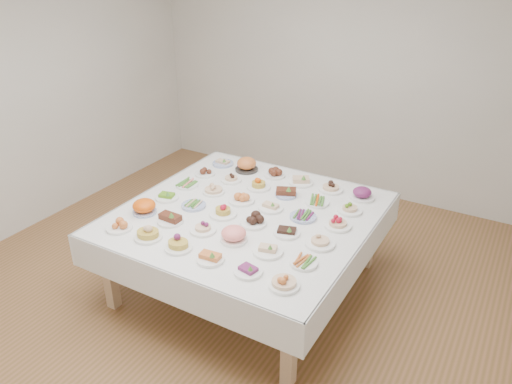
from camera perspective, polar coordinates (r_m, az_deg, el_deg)
The scene contains 38 objects.
room_envelope at distance 3.83m, azimuth -3.59°, elevation 11.83°, with size 5.02×5.02×2.81m.
display_table at distance 4.28m, azimuth -1.01°, elevation -3.17°, with size 2.06×2.06×0.75m.
dish_0 at distance 4.13m, azimuth -15.41°, elevation -3.61°, with size 0.21×0.21×0.09m.
dish_1 at distance 3.94m, azimuth -12.27°, elevation -4.40°, with size 0.22×0.22×0.14m.
dish_2 at distance 3.77m, azimuth -8.90°, elevation -5.70°, with size 0.21×0.21×0.13m.
dish_3 at distance 3.62m, azimuth -5.25°, elevation -7.33°, with size 0.20×0.20×0.09m.
dish_4 at distance 3.49m, azimuth -0.90°, elevation -8.85°, with size 0.20×0.20×0.08m.
dish_5 at distance 3.36m, azimuth 3.23°, elevation -10.00°, with size 0.21×0.21×0.12m.
dish_6 at distance 4.31m, azimuth -12.66°, elevation -1.62°, with size 0.24×0.24×0.13m.
dish_7 at distance 4.14m, azimuth -9.77°, elevation -2.90°, with size 0.21×0.21×0.10m.
dish_8 at distance 3.97m, azimuth -6.09°, elevation -3.94°, with size 0.21×0.21×0.11m.
dish_9 at distance 3.82m, azimuth -2.56°, elevation -4.76°, with size 0.25×0.25×0.14m.
dish_10 at distance 3.70m, azimuth 1.37°, elevation -6.55°, with size 0.22×0.22×0.09m.
dish_11 at distance 3.60m, azimuth 5.47°, elevation -7.94°, with size 0.20×0.20×0.05m.
dish_12 at distance 4.52m, azimuth -10.17°, elevation -0.38°, with size 0.20×0.20×0.09m.
dish_13 at distance 4.36m, azimuth -7.15°, elevation -1.48°, with size 0.21×0.21×0.05m.
dish_14 at distance 4.18m, azimuth -3.80°, elevation -2.03°, with size 0.23×0.23×0.12m.
dish_15 at distance 4.04m, azimuth -0.30°, elevation -3.16°, with size 0.22×0.22×0.10m.
dish_16 at distance 3.93m, azimuth 3.54°, elevation -4.38°, with size 0.21×0.21×0.09m.
dish_17 at distance 3.81m, azimuth 7.35°, elevation -5.39°, with size 0.23×0.23×0.11m.
dish_18 at distance 4.74m, azimuth -7.88°, elevation 0.91°, with size 0.20×0.20×0.05m.
dish_19 at distance 4.56m, azimuth -4.88°, elevation 0.42°, with size 0.20×0.20×0.11m.
dish_20 at distance 4.40m, azimuth -1.68°, elevation -0.59°, with size 0.23×0.23×0.10m.
dish_21 at distance 4.28m, azimuth 1.70°, elevation -1.63°, with size 0.21×0.21×0.08m.
dish_22 at distance 4.17m, azimuth 5.40°, elevation -2.71°, with size 0.22×0.22×0.05m.
dish_23 at distance 4.06m, azimuth 9.35°, elevation -3.32°, with size 0.22×0.22×0.12m.
dish_24 at distance 4.95m, azimuth -5.86°, elevation 2.28°, with size 0.19×0.19×0.08m.
dish_25 at distance 4.79m, azimuth -2.85°, elevation 1.65°, with size 0.19×0.19×0.09m.
dish_26 at distance 4.64m, azimuth 0.30°, elevation 0.98°, with size 0.22×0.22×0.12m.
dish_27 at distance 4.51m, azimuth 3.46°, elevation 0.02°, with size 0.20×0.20×0.10m.
dish_28 at distance 4.41m, azimuth 7.01°, elevation -1.07°, with size 0.21×0.21×0.05m.
dish_29 at distance 4.31m, azimuth 10.68°, elevation -1.72°, with size 0.21×0.21×0.10m.
dish_30 at distance 5.17m, azimuth -3.81°, elevation 3.47°, with size 0.21×0.21×0.09m.
dish_31 at distance 5.00m, azimuth -1.08°, elevation 3.23°, with size 0.26×0.26×0.15m.
dish_32 at distance 4.88m, azimuth 2.14°, elevation 2.23°, with size 0.20×0.20×0.10m.
dish_33 at distance 4.75m, azimuth 5.17°, elevation 1.47°, with size 0.23×0.23×0.11m.
dish_34 at distance 4.64m, azimuth 8.56°, elevation 0.76°, with size 0.22×0.22×0.12m.
dish_35 at distance 4.55m, azimuth 12.03°, elevation -0.12°, with size 0.22×0.22×0.12m.
Camera 1 is at (2.06, -3.08, 2.80)m, focal length 35.00 mm.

